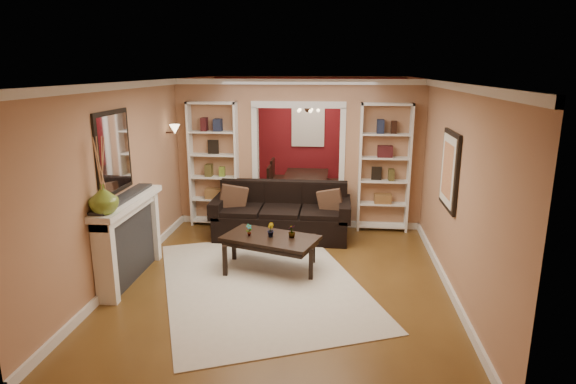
# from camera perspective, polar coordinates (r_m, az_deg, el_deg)

# --- Properties ---
(floor) EXTENTS (8.00, 8.00, 0.00)m
(floor) POSITION_cam_1_polar(r_m,az_deg,el_deg) (8.07, 0.47, -6.45)
(floor) COLOR brown
(floor) RESTS_ON ground
(ceiling) EXTENTS (8.00, 8.00, 0.00)m
(ceiling) POSITION_cam_1_polar(r_m,az_deg,el_deg) (7.54, 0.52, 13.10)
(ceiling) COLOR white
(ceiling) RESTS_ON ground
(wall_back) EXTENTS (8.00, 0.00, 8.00)m
(wall_back) POSITION_cam_1_polar(r_m,az_deg,el_deg) (11.62, 2.39, 6.88)
(wall_back) COLOR tan
(wall_back) RESTS_ON ground
(wall_front) EXTENTS (8.00, 0.00, 8.00)m
(wall_front) POSITION_cam_1_polar(r_m,az_deg,el_deg) (3.89, -5.23, -8.73)
(wall_front) COLOR tan
(wall_front) RESTS_ON ground
(wall_left) EXTENTS (0.00, 8.00, 8.00)m
(wall_left) POSITION_cam_1_polar(r_m,az_deg,el_deg) (8.21, -15.36, 3.21)
(wall_left) COLOR tan
(wall_left) RESTS_ON ground
(wall_right) EXTENTS (0.00, 8.00, 8.00)m
(wall_right) POSITION_cam_1_polar(r_m,az_deg,el_deg) (7.81, 17.18, 2.52)
(wall_right) COLOR tan
(wall_right) RESTS_ON ground
(partition_wall) EXTENTS (4.50, 0.15, 2.70)m
(partition_wall) POSITION_cam_1_polar(r_m,az_deg,el_deg) (8.86, 1.24, 4.52)
(partition_wall) COLOR tan
(partition_wall) RESTS_ON floor
(red_back_panel) EXTENTS (4.44, 0.04, 2.64)m
(red_back_panel) POSITION_cam_1_polar(r_m,az_deg,el_deg) (11.60, 2.38, 6.72)
(red_back_panel) COLOR maroon
(red_back_panel) RESTS_ON floor
(dining_window) EXTENTS (0.78, 0.03, 0.98)m
(dining_window) POSITION_cam_1_polar(r_m,az_deg,el_deg) (11.53, 2.38, 7.82)
(dining_window) COLOR #8CA5CC
(dining_window) RESTS_ON wall_back
(area_rug) EXTENTS (3.69, 4.26, 0.01)m
(area_rug) POSITION_cam_1_polar(r_m,az_deg,el_deg) (6.78, -3.18, -10.63)
(area_rug) COLOR beige
(area_rug) RESTS_ON floor
(sofa) EXTENTS (2.38, 1.03, 0.93)m
(sofa) POSITION_cam_1_polar(r_m,az_deg,el_deg) (8.36, -0.79, -2.32)
(sofa) COLOR black
(sofa) RESTS_ON floor
(pillow_left) EXTENTS (0.48, 0.28, 0.46)m
(pillow_left) POSITION_cam_1_polar(r_m,az_deg,el_deg) (8.42, -6.52, -0.75)
(pillow_left) COLOR brown
(pillow_left) RESTS_ON sofa
(pillow_right) EXTENTS (0.42, 0.17, 0.40)m
(pillow_right) POSITION_cam_1_polar(r_m,az_deg,el_deg) (8.24, 5.03, -1.25)
(pillow_right) COLOR brown
(pillow_right) RESTS_ON sofa
(coffee_table) EXTENTS (1.50, 1.12, 0.51)m
(coffee_table) POSITION_cam_1_polar(r_m,az_deg,el_deg) (7.10, -2.08, -7.24)
(coffee_table) COLOR black
(coffee_table) RESTS_ON floor
(plant_left) EXTENTS (0.11, 0.11, 0.18)m
(plant_left) POSITION_cam_1_polar(r_m,az_deg,el_deg) (7.03, -4.64, -4.51)
(plant_left) COLOR #336626
(plant_left) RESTS_ON coffee_table
(plant_center) EXTENTS (0.13, 0.14, 0.21)m
(plant_center) POSITION_cam_1_polar(r_m,az_deg,el_deg) (6.97, -2.11, -4.51)
(plant_center) COLOR #336626
(plant_center) RESTS_ON coffee_table
(plant_right) EXTENTS (0.15, 0.15, 0.18)m
(plant_right) POSITION_cam_1_polar(r_m,az_deg,el_deg) (6.94, 0.46, -4.69)
(plant_right) COLOR #336626
(plant_right) RESTS_ON coffee_table
(bookshelf_left) EXTENTS (0.90, 0.30, 2.30)m
(bookshelf_left) POSITION_cam_1_polar(r_m,az_deg,el_deg) (8.99, -8.77, 3.21)
(bookshelf_left) COLOR white
(bookshelf_left) RESTS_ON floor
(bookshelf_right) EXTENTS (0.90, 0.30, 2.30)m
(bookshelf_right) POSITION_cam_1_polar(r_m,az_deg,el_deg) (8.74, 11.32, 2.77)
(bookshelf_right) COLOR white
(bookshelf_right) RESTS_ON floor
(fireplace) EXTENTS (0.32, 1.70, 1.16)m
(fireplace) POSITION_cam_1_polar(r_m,az_deg,el_deg) (7.01, -18.10, -5.42)
(fireplace) COLOR white
(fireplace) RESTS_ON floor
(vase) EXTENTS (0.46, 0.46, 0.37)m
(vase) POSITION_cam_1_polar(r_m,az_deg,el_deg) (6.23, -21.02, -0.76)
(vase) COLOR olive
(vase) RESTS_ON fireplace
(mirror) EXTENTS (0.03, 0.95, 1.10)m
(mirror) POSITION_cam_1_polar(r_m,az_deg,el_deg) (6.77, -19.99, 4.43)
(mirror) COLOR silver
(mirror) RESTS_ON wall_left
(wall_sconce) EXTENTS (0.18, 0.18, 0.22)m
(wall_sconce) POSITION_cam_1_polar(r_m,az_deg,el_deg) (8.61, -13.64, 7.06)
(wall_sconce) COLOR #FFE0A5
(wall_sconce) RESTS_ON wall_left
(framed_art) EXTENTS (0.04, 0.85, 1.05)m
(framed_art) POSITION_cam_1_polar(r_m,az_deg,el_deg) (6.80, 18.54, 2.44)
(framed_art) COLOR black
(framed_art) RESTS_ON wall_right
(dining_table) EXTENTS (1.71, 0.96, 0.60)m
(dining_table) POSITION_cam_1_polar(r_m,az_deg,el_deg) (10.55, 2.26, 0.30)
(dining_table) COLOR black
(dining_table) RESTS_ON floor
(dining_chair_nw) EXTENTS (0.44, 0.44, 0.89)m
(dining_chair_nw) POSITION_cam_1_polar(r_m,az_deg,el_deg) (10.27, -0.90, 0.74)
(dining_chair_nw) COLOR black
(dining_chair_nw) RESTS_ON floor
(dining_chair_ne) EXTENTS (0.49, 0.49, 0.77)m
(dining_chair_ne) POSITION_cam_1_polar(r_m,az_deg,el_deg) (10.22, 5.23, 0.28)
(dining_chair_ne) COLOR black
(dining_chair_ne) RESTS_ON floor
(dining_chair_sw) EXTENTS (0.51, 0.51, 0.93)m
(dining_chair_sw) POSITION_cam_1_polar(r_m,az_deg,el_deg) (10.85, -0.53, 1.60)
(dining_chair_sw) COLOR black
(dining_chair_sw) RESTS_ON floor
(dining_chair_se) EXTENTS (0.55, 0.55, 0.84)m
(dining_chair_se) POSITION_cam_1_polar(r_m,az_deg,el_deg) (10.79, 5.29, 1.22)
(dining_chair_se) COLOR black
(dining_chair_se) RESTS_ON floor
(chandelier) EXTENTS (0.50, 0.50, 0.30)m
(chandelier) POSITION_cam_1_polar(r_m,az_deg,el_deg) (10.26, 1.96, 9.65)
(chandelier) COLOR #331F17
(chandelier) RESTS_ON ceiling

